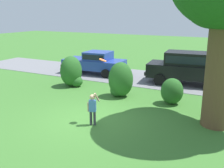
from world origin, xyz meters
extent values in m
plane|color=#3D752D|center=(0.00, 0.00, 0.00)|extent=(80.00, 80.00, 0.00)
cube|color=slate|center=(0.00, 7.45, 0.01)|extent=(28.00, 4.40, 0.02)
cylinder|color=brown|center=(4.57, 1.74, 2.02)|extent=(1.11, 1.11, 4.03)
ellipsoid|color=#286023|center=(-3.56, 3.80, 0.87)|extent=(1.18, 1.36, 1.75)
ellipsoid|color=#286023|center=(-3.20, 3.79, 0.31)|extent=(0.70, 0.70, 0.63)
ellipsoid|color=#286023|center=(-0.16, 3.30, 0.88)|extent=(1.26, 1.16, 1.76)
ellipsoid|color=#286023|center=(-0.34, 3.22, 0.30)|extent=(0.67, 0.67, 0.61)
ellipsoid|color=#286023|center=(2.44, 3.36, 0.61)|extent=(1.04, 0.97, 1.22)
cube|color=#28429E|center=(-4.03, 7.17, 0.68)|extent=(4.33, 2.15, 0.64)
cube|color=#28429E|center=(-3.72, 7.19, 1.28)|extent=(1.80, 1.74, 0.56)
cube|color=black|center=(-3.72, 7.19, 1.28)|extent=(1.66, 1.75, 0.34)
cylinder|color=black|center=(-5.26, 6.13, 0.30)|extent=(0.61, 0.26, 0.60)
cylinder|color=black|center=(-5.40, 8.00, 0.30)|extent=(0.61, 0.26, 0.60)
cylinder|color=black|center=(-2.67, 6.33, 0.30)|extent=(0.61, 0.26, 0.60)
cylinder|color=black|center=(-2.81, 8.20, 0.30)|extent=(0.61, 0.26, 0.60)
cube|color=black|center=(-6.17, 7.00, 0.52)|extent=(0.25, 1.75, 0.20)
cube|color=black|center=(-1.90, 7.33, 0.52)|extent=(0.25, 1.75, 0.20)
cube|color=black|center=(2.27, 7.26, 0.80)|extent=(4.66, 2.28, 0.80)
cube|color=black|center=(2.27, 7.26, 1.56)|extent=(2.63, 1.86, 0.72)
cube|color=black|center=(2.27, 7.26, 1.56)|extent=(2.43, 1.86, 0.43)
cylinder|color=black|center=(0.98, 6.18, 0.34)|extent=(0.70, 0.29, 0.68)
cylinder|color=black|center=(0.79, 8.05, 0.34)|extent=(0.70, 0.29, 0.68)
cylinder|color=black|center=(3.76, 6.46, 0.34)|extent=(0.70, 0.29, 0.68)
cylinder|color=black|center=(3.57, 8.33, 0.34)|extent=(0.70, 0.29, 0.68)
cube|color=black|center=(0.00, 7.03, 0.60)|extent=(0.30, 1.75, 0.20)
cylinder|color=#383842|center=(0.35, -0.41, 0.28)|extent=(0.10, 0.10, 0.55)
cylinder|color=#383842|center=(0.48, -0.35, 0.28)|extent=(0.10, 0.10, 0.55)
cube|color=#4C7FCC|center=(0.42, -0.38, 0.77)|extent=(0.30, 0.25, 0.44)
sphere|color=tan|center=(0.42, -0.38, 1.11)|extent=(0.20, 0.20, 0.20)
cylinder|color=tan|center=(0.55, -0.27, 1.09)|extent=(0.14, 0.28, 0.39)
cylinder|color=tan|center=(0.27, -0.44, 0.72)|extent=(0.07, 0.07, 0.36)
cylinder|color=orange|center=(0.60, 0.13, 2.43)|extent=(0.29, 0.28, 0.16)
cylinder|color=red|center=(0.60, 0.13, 2.43)|extent=(0.16, 0.16, 0.10)
camera|label=1|loc=(5.27, -8.24, 4.12)|focal=42.03mm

